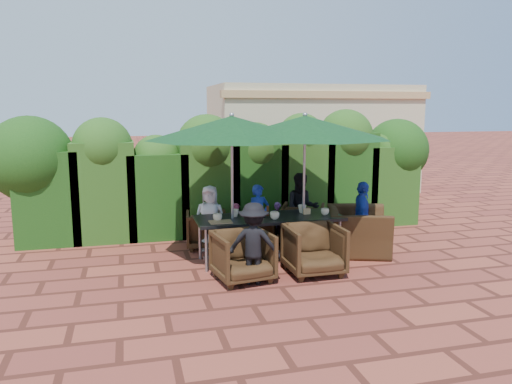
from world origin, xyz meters
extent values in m
plane|color=brown|center=(0.00, 0.00, 0.00)|extent=(80.00, 80.00, 0.00)
cube|color=black|center=(0.19, 0.18, 0.72)|extent=(2.43, 0.90, 0.05)
cube|color=gray|center=(0.19, 0.18, 0.12)|extent=(2.23, 0.05, 0.05)
cylinder|color=gray|center=(-0.92, -0.17, 0.35)|extent=(0.05, 0.05, 0.70)
cylinder|color=gray|center=(-0.92, 0.53, 0.35)|extent=(0.05, 0.05, 0.70)
cylinder|color=gray|center=(1.31, -0.17, 0.35)|extent=(0.05, 0.05, 0.70)
cylinder|color=gray|center=(1.31, 0.53, 0.35)|extent=(0.05, 0.05, 0.70)
cylinder|color=gray|center=(-0.43, 0.21, 0.01)|extent=(0.44, 0.44, 0.03)
cylinder|color=gray|center=(-0.43, 0.21, 1.20)|extent=(0.04, 0.04, 2.40)
cone|color=black|center=(-0.43, 0.21, 2.22)|extent=(2.76, 2.76, 0.38)
sphere|color=gray|center=(-0.43, 0.21, 2.42)|extent=(0.08, 0.08, 0.08)
cylinder|color=gray|center=(0.82, 0.24, 0.01)|extent=(0.44, 0.44, 0.03)
cylinder|color=gray|center=(0.82, 0.24, 1.20)|extent=(0.04, 0.04, 2.40)
cone|color=black|center=(0.82, 0.24, 2.22)|extent=(2.89, 2.89, 0.38)
sphere|color=gray|center=(0.82, 0.24, 2.42)|extent=(0.08, 0.08, 0.08)
imported|color=black|center=(-0.70, 1.23, 0.37)|extent=(0.80, 0.76, 0.74)
imported|color=black|center=(0.28, 1.21, 0.35)|extent=(0.86, 0.84, 0.69)
imported|color=black|center=(1.15, 1.15, 0.40)|extent=(1.01, 0.99, 0.80)
imported|color=black|center=(-0.46, -0.69, 0.41)|extent=(0.90, 0.86, 0.82)
imported|color=black|center=(0.66, -0.67, 0.42)|extent=(0.83, 0.78, 0.85)
imported|color=black|center=(1.85, 0.25, 0.52)|extent=(1.13, 1.38, 1.04)
imported|color=silver|center=(-0.66, 1.04, 0.59)|extent=(0.66, 0.53, 1.17)
imported|color=#1F3BAB|center=(0.25, 1.06, 0.58)|extent=(0.47, 0.41, 1.15)
imported|color=black|center=(1.08, 1.06, 0.67)|extent=(0.71, 0.53, 1.34)
imported|color=black|center=(-0.33, -0.84, 0.60)|extent=(0.84, 0.60, 1.20)
imported|color=#1F3BAB|center=(1.91, 0.25, 0.63)|extent=(0.62, 0.83, 1.26)
imported|color=#C24469|center=(-0.13, 1.25, 0.39)|extent=(0.29, 0.24, 0.79)
imported|color=purple|center=(0.66, 1.22, 0.39)|extent=(0.35, 0.32, 0.77)
imported|color=green|center=(1.72, 4.06, 0.83)|extent=(1.64, 1.21, 1.67)
imported|color=#C24469|center=(2.27, 4.37, 0.84)|extent=(0.94, 0.82, 1.68)
imported|color=#9C9AA3|center=(3.53, 4.20, 0.82)|extent=(1.14, 0.96, 1.64)
imported|color=beige|center=(-0.70, 0.08, 0.81)|extent=(0.15, 0.15, 0.12)
imported|color=beige|center=(-0.36, 0.31, 0.81)|extent=(0.13, 0.13, 0.12)
imported|color=beige|center=(0.22, -0.04, 0.81)|extent=(0.16, 0.16, 0.12)
imported|color=beige|center=(0.82, 0.33, 0.82)|extent=(0.15, 0.15, 0.14)
imported|color=beige|center=(1.13, 0.06, 0.81)|extent=(0.14, 0.14, 0.11)
cylinder|color=#B20C0A|center=(0.01, 0.24, 0.83)|extent=(0.04, 0.04, 0.17)
cylinder|color=#4C230C|center=(0.18, 0.24, 0.83)|extent=(0.04, 0.04, 0.17)
cube|color=#977149|center=(-0.67, -0.05, 0.76)|extent=(0.35, 0.25, 0.02)
cube|color=tan|center=(0.01, 0.12, 0.80)|extent=(0.12, 0.06, 0.10)
cube|color=tan|center=(0.86, 0.21, 0.80)|extent=(0.12, 0.06, 0.10)
cube|color=#13380F|center=(-3.50, 2.30, 0.88)|extent=(1.15, 0.95, 1.75)
sphere|color=#13380F|center=(-3.50, 2.30, 1.65)|extent=(0.96, 0.96, 0.96)
cube|color=#13380F|center=(-2.50, 2.30, 0.95)|extent=(1.15, 0.95, 1.90)
sphere|color=#13380F|center=(-2.50, 2.30, 1.80)|extent=(1.12, 1.12, 1.12)
cube|color=#13380F|center=(-1.50, 2.30, 0.83)|extent=(1.15, 0.95, 1.66)
sphere|color=#13380F|center=(-1.50, 2.30, 1.56)|extent=(0.92, 0.92, 0.92)
cube|color=#13380F|center=(-0.50, 2.30, 0.95)|extent=(1.15, 0.95, 1.90)
sphere|color=#13380F|center=(-0.50, 2.30, 1.80)|extent=(1.23, 1.23, 1.23)
cube|color=#13380F|center=(0.50, 2.30, 0.90)|extent=(1.15, 0.95, 1.80)
sphere|color=#13380F|center=(0.50, 2.30, 1.70)|extent=(1.09, 1.09, 1.09)
cube|color=#13380F|center=(1.50, 2.30, 1.01)|extent=(1.15, 0.95, 2.03)
sphere|color=#13380F|center=(1.50, 2.30, 1.93)|extent=(1.01, 1.01, 1.01)
cube|color=#13380F|center=(2.50, 2.30, 1.01)|extent=(1.15, 0.95, 2.02)
sphere|color=#13380F|center=(2.50, 2.30, 1.92)|extent=(1.19, 1.19, 1.19)
cube|color=#13380F|center=(3.50, 2.30, 0.85)|extent=(1.15, 0.95, 1.71)
sphere|color=#13380F|center=(3.50, 2.30, 1.61)|extent=(0.93, 0.93, 0.93)
sphere|color=#13380F|center=(-3.80, 2.40, 1.60)|extent=(1.60, 1.60, 1.60)
sphere|color=#13380F|center=(3.80, 2.40, 1.60)|extent=(1.40, 1.40, 1.40)
cube|color=beige|center=(3.50, 7.00, 1.60)|extent=(6.00, 3.00, 3.20)
cube|color=tan|center=(3.50, 5.55, 2.90)|extent=(6.20, 0.25, 0.20)
camera|label=1|loc=(-2.07, -7.61, 2.53)|focal=35.00mm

